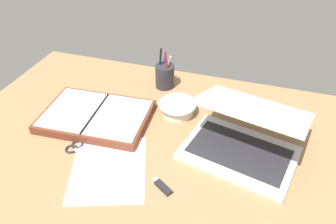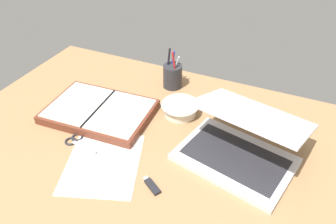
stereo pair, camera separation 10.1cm
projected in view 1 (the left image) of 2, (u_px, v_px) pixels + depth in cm
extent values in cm
cube|color=#936D47|center=(154.00, 151.00, 105.88)|extent=(140.00, 100.00, 2.00)
cube|color=silver|center=(239.00, 153.00, 102.43)|extent=(38.29, 30.65, 1.80)
cube|color=#232328|center=(239.00, 151.00, 101.81)|extent=(32.84, 23.29, 0.24)
cube|color=silver|center=(254.00, 108.00, 100.73)|extent=(38.10, 29.83, 7.82)
cube|color=silver|center=(253.00, 110.00, 100.50)|extent=(34.92, 26.88, 6.66)
cylinder|color=silver|center=(177.00, 108.00, 119.22)|extent=(11.78, 11.78, 4.01)
torus|color=silver|center=(177.00, 104.00, 118.00)|extent=(13.86, 13.86, 1.11)
cylinder|color=#28282D|center=(165.00, 76.00, 131.95)|extent=(7.62, 7.62, 9.59)
cylinder|color=black|center=(160.00, 67.00, 130.21)|extent=(0.90, 4.32, 14.90)
cylinder|color=#233899|center=(163.00, 67.00, 131.65)|extent=(2.36, 1.78, 13.90)
cylinder|color=#B21E1E|center=(168.00, 69.00, 128.04)|extent=(2.30, 2.57, 15.82)
cylinder|color=#B7B7BC|center=(167.00, 69.00, 132.09)|extent=(4.08, 1.10, 11.96)
cube|color=brown|center=(96.00, 116.00, 116.31)|extent=(38.36, 27.65, 2.97)
cube|color=silver|center=(72.00, 109.00, 117.08)|extent=(18.46, 24.37, 0.30)
cube|color=silver|center=(119.00, 117.00, 113.56)|extent=(18.46, 24.37, 0.30)
cube|color=black|center=(96.00, 113.00, 115.23)|extent=(2.11, 23.45, 0.30)
cube|color=#B7B7BC|center=(87.00, 154.00, 102.60)|extent=(9.85, 2.30, 0.30)
cube|color=#B7B7BC|center=(87.00, 155.00, 102.78)|extent=(9.03, 5.99, 0.30)
torus|color=#232328|center=(71.00, 149.00, 104.77)|extent=(3.90, 3.90, 0.70)
torus|color=#232328|center=(77.00, 145.00, 106.42)|extent=(3.90, 3.90, 0.70)
cube|color=white|center=(109.00, 168.00, 98.45)|extent=(29.60, 32.62, 0.16)
cube|color=black|center=(163.00, 187.00, 92.09)|extent=(6.13, 4.93, 1.00)
cube|color=silver|center=(155.00, 180.00, 94.29)|extent=(1.66, 1.66, 0.60)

